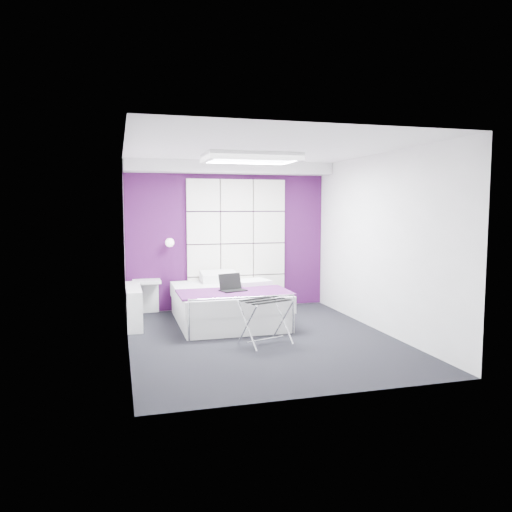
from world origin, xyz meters
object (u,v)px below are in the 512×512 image
(radiator, at_px, (134,306))
(bed, at_px, (227,303))
(wall_lamp, at_px, (169,242))
(laptop, at_px, (232,287))
(luggage_rack, at_px, (265,322))
(nightstand, at_px, (147,281))

(radiator, xyz_separation_m, bed, (1.44, -0.16, -0.00))
(wall_lamp, xyz_separation_m, bed, (0.80, -0.92, -0.92))
(laptop, bearing_deg, radiator, 142.76)
(radiator, relative_size, luggage_rack, 1.98)
(bed, xyz_separation_m, laptop, (-0.01, -0.40, 0.33))
(radiator, bearing_deg, luggage_rack, -43.56)
(wall_lamp, xyz_separation_m, nightstand, (-0.40, -0.04, -0.65))
(wall_lamp, distance_m, luggage_rack, 2.71)
(nightstand, relative_size, luggage_rack, 0.76)
(radiator, bearing_deg, wall_lamp, 49.90)
(nightstand, height_order, laptop, laptop)
(radiator, xyz_separation_m, luggage_rack, (1.66, -1.58, -0.00))
(wall_lamp, relative_size, laptop, 0.41)
(nightstand, bearing_deg, luggage_rack, -58.30)
(radiator, height_order, bed, bed)
(laptop, bearing_deg, luggage_rack, -93.74)
(wall_lamp, relative_size, luggage_rack, 0.25)
(laptop, bearing_deg, nightstand, 117.17)
(radiator, relative_size, nightstand, 2.59)
(wall_lamp, relative_size, bed, 0.07)
(nightstand, xyz_separation_m, luggage_rack, (1.42, -2.30, -0.27))
(radiator, height_order, nightstand, radiator)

